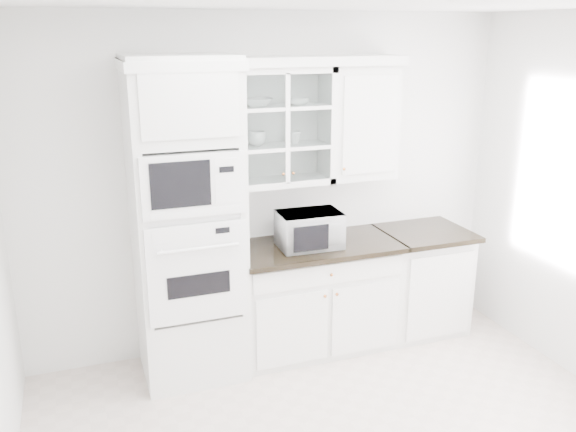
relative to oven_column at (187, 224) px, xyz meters
name	(u,v)px	position (x,y,z in m)	size (l,w,h in m)	color
room_shell	(339,166)	(0.75, -0.99, 0.58)	(4.00, 3.50, 2.70)	white
oven_column	(187,224)	(0.00, 0.00, 0.00)	(0.76, 0.68, 2.40)	white
base_cabinet_run	(315,295)	(1.03, 0.03, -0.74)	(1.32, 0.67, 0.92)	white
extra_base_cabinet	(420,279)	(2.03, 0.03, -0.74)	(0.72, 0.67, 0.92)	white
upper_cabinet_glass	(280,126)	(0.78, 0.17, 0.65)	(0.80, 0.33, 0.90)	white
upper_cabinet_solid	(360,122)	(1.46, 0.17, 0.65)	(0.55, 0.33, 0.90)	white
crown_molding	(268,61)	(0.68, 0.14, 1.14)	(2.14, 0.38, 0.07)	white
countertop_microwave	(309,229)	(0.95, -0.01, -0.14)	(0.48, 0.40, 0.28)	white
bowl_a	(256,102)	(0.59, 0.18, 0.84)	(0.25, 0.25, 0.06)	white
bowl_b	(298,101)	(0.92, 0.15, 0.84)	(0.17, 0.17, 0.05)	white
cup_a	(257,138)	(0.59, 0.18, 0.57)	(0.14, 0.14, 0.11)	white
cup_b	(294,137)	(0.90, 0.18, 0.56)	(0.10, 0.10, 0.09)	white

